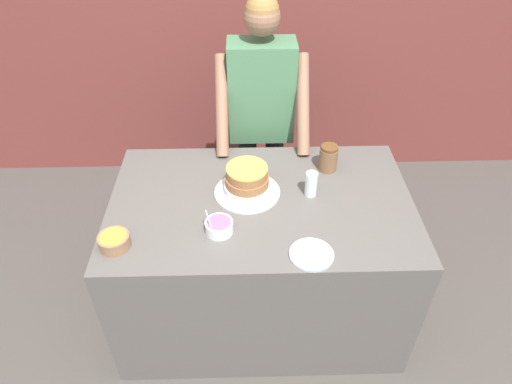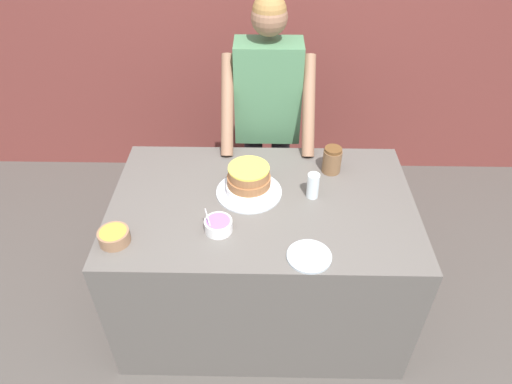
{
  "view_description": "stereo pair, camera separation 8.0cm",
  "coord_description": "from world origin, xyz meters",
  "px_view_note": "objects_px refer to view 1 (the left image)",
  "views": [
    {
      "loc": [
        -0.08,
        -1.32,
        2.45
      ],
      "look_at": [
        -0.03,
        0.45,
        0.99
      ],
      "focal_mm": 32.0,
      "sensor_mm": 36.0,
      "label": 1
    },
    {
      "loc": [
        0.0,
        -1.32,
        2.45
      ],
      "look_at": [
        -0.03,
        0.45,
        0.99
      ],
      "focal_mm": 32.0,
      "sensor_mm": 36.0,
      "label": 2
    }
  ],
  "objects_px": {
    "person_baker": "(261,107)",
    "drinking_glass": "(311,184)",
    "cake": "(247,182)",
    "frosting_bowl_purple": "(219,226)",
    "frosting_bowl_orange": "(114,241)",
    "stoneware_jar": "(328,158)",
    "ceramic_plate": "(311,254)"
  },
  "relations": [
    {
      "from": "person_baker",
      "to": "drinking_glass",
      "type": "distance_m",
      "value": 0.73
    },
    {
      "from": "person_baker",
      "to": "cake",
      "type": "height_order",
      "value": "person_baker"
    },
    {
      "from": "frosting_bowl_purple",
      "to": "person_baker",
      "type": "bearing_deg",
      "value": 76.05
    },
    {
      "from": "frosting_bowl_purple",
      "to": "cake",
      "type": "bearing_deg",
      "value": 64.47
    },
    {
      "from": "frosting_bowl_orange",
      "to": "stoneware_jar",
      "type": "xyz_separation_m",
      "value": [
        1.08,
        0.58,
        0.04
      ]
    },
    {
      "from": "frosting_bowl_purple",
      "to": "ceramic_plate",
      "type": "distance_m",
      "value": 0.46
    },
    {
      "from": "drinking_glass",
      "to": "stoneware_jar",
      "type": "xyz_separation_m",
      "value": [
        0.12,
        0.22,
        0.01
      ]
    },
    {
      "from": "cake",
      "to": "stoneware_jar",
      "type": "xyz_separation_m",
      "value": [
        0.46,
        0.2,
        0.0
      ]
    },
    {
      "from": "cake",
      "to": "frosting_bowl_purple",
      "type": "height_order",
      "value": "cake"
    },
    {
      "from": "drinking_glass",
      "to": "frosting_bowl_orange",
      "type": "bearing_deg",
      "value": -159.83
    },
    {
      "from": "frosting_bowl_purple",
      "to": "stoneware_jar",
      "type": "bearing_deg",
      "value": 39.47
    },
    {
      "from": "cake",
      "to": "stoneware_jar",
      "type": "bearing_deg",
      "value": 23.68
    },
    {
      "from": "drinking_glass",
      "to": "ceramic_plate",
      "type": "xyz_separation_m",
      "value": [
        -0.05,
        -0.44,
        -0.06
      ]
    },
    {
      "from": "cake",
      "to": "stoneware_jar",
      "type": "height_order",
      "value": "cake"
    },
    {
      "from": "frosting_bowl_orange",
      "to": "cake",
      "type": "bearing_deg",
      "value": 31.06
    },
    {
      "from": "cake",
      "to": "drinking_glass",
      "type": "height_order",
      "value": "cake"
    },
    {
      "from": "cake",
      "to": "frosting_bowl_purple",
      "type": "relative_size",
      "value": 2.48
    },
    {
      "from": "cake",
      "to": "frosting_bowl_purple",
      "type": "xyz_separation_m",
      "value": [
        -0.14,
        -0.29,
        -0.04
      ]
    },
    {
      "from": "person_baker",
      "to": "ceramic_plate",
      "type": "height_order",
      "value": "person_baker"
    },
    {
      "from": "stoneware_jar",
      "to": "person_baker",
      "type": "bearing_deg",
      "value": 127.88
    },
    {
      "from": "ceramic_plate",
      "to": "stoneware_jar",
      "type": "height_order",
      "value": "stoneware_jar"
    },
    {
      "from": "person_baker",
      "to": "frosting_bowl_purple",
      "type": "relative_size",
      "value": 12.13
    },
    {
      "from": "frosting_bowl_orange",
      "to": "ceramic_plate",
      "type": "bearing_deg",
      "value": -5.25
    },
    {
      "from": "person_baker",
      "to": "cake",
      "type": "bearing_deg",
      "value": -98.42
    },
    {
      "from": "person_baker",
      "to": "drinking_glass",
      "type": "relative_size",
      "value": 12.16
    },
    {
      "from": "cake",
      "to": "ceramic_plate",
      "type": "relative_size",
      "value": 1.7
    },
    {
      "from": "drinking_glass",
      "to": "ceramic_plate",
      "type": "height_order",
      "value": "drinking_glass"
    },
    {
      "from": "frosting_bowl_orange",
      "to": "stoneware_jar",
      "type": "height_order",
      "value": "stoneware_jar"
    },
    {
      "from": "cake",
      "to": "stoneware_jar",
      "type": "relative_size",
      "value": 2.27
    },
    {
      "from": "drinking_glass",
      "to": "stoneware_jar",
      "type": "bearing_deg",
      "value": 61.2
    },
    {
      "from": "stoneware_jar",
      "to": "cake",
      "type": "bearing_deg",
      "value": -156.32
    },
    {
      "from": "frosting_bowl_orange",
      "to": "ceramic_plate",
      "type": "xyz_separation_m",
      "value": [
        0.91,
        -0.08,
        -0.03
      ]
    }
  ]
}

